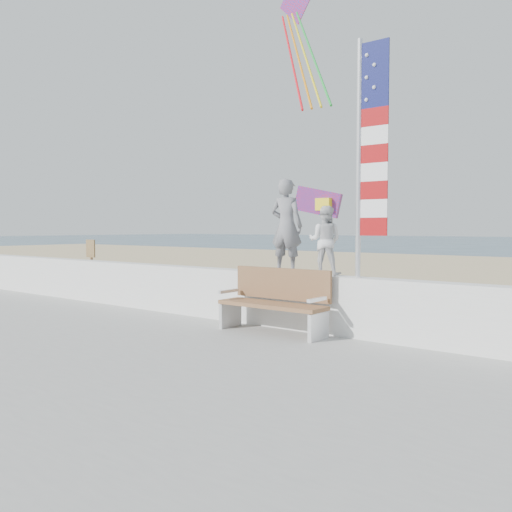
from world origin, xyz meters
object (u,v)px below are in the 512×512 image
Objects in this scene: child at (325,241)px; bench at (275,300)px; adult at (286,226)px; flag at (367,148)px.

child is 0.60× the size of bench.
adult is 0.85× the size of bench.
child is at bearing 36.15° from bench.
flag is (1.43, -0.00, 1.14)m from adult.
flag reaches higher than adult.
adult is at bearing 179.99° from flag.
child is 1.21m from bench.
adult reaches higher than bench.
child is at bearing 174.17° from adult.
adult is at bearing 103.64° from bench.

